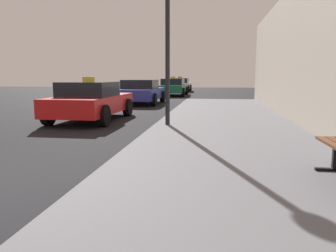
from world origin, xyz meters
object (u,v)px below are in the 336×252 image
street_lamp (168,11)px  car_red (91,101)px  car_blue (141,92)px  car_white (180,85)px  car_green (173,87)px

street_lamp → car_red: bearing=150.8°
car_red → car_blue: 6.50m
street_lamp → car_white: size_ratio=0.97×
street_lamp → car_green: street_lamp is taller
car_green → car_blue: bearing=-95.3°
car_green → car_white: bearing=91.6°
street_lamp → car_red: size_ratio=1.08×
car_blue → car_white: car_white is taller
car_red → car_white: bearing=88.0°
car_red → car_green: bearing=86.4°
car_white → car_blue: bearing=-92.2°
car_green → car_white: 6.53m
car_red → car_white: size_ratio=0.90×
street_lamp → car_white: bearing=95.3°
street_lamp → car_blue: (-2.60, 8.06, -2.48)m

